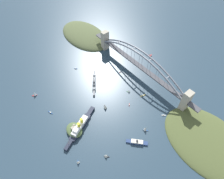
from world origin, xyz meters
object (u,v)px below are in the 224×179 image
object	(u,v)px
small_boat_8	(50,112)
small_boat_9	(76,68)
small_boat_0	(145,129)
seaplane_taxiing_near_bridge	(150,56)
small_boat_4	(164,115)
harbor_ferry_steamer	(137,142)
small_boat_5	(34,94)
small_boat_1	(106,156)
fort_island_mid_harbor	(74,130)
naval_cruiser	(94,83)
harbor_arch_bridge	(140,66)
small_boat_3	(129,91)
small_boat_6	(105,107)
small_boat_2	(129,105)
channel_marker_buoy	(120,72)
small_boat_10	(143,95)
ocean_liner	(80,126)
small_boat_7	(78,162)

from	to	relation	value
small_boat_8	small_boat_9	size ratio (longest dim) A/B	1.71
small_boat_8	small_boat_0	bearing A→B (deg)	-141.89
seaplane_taxiing_near_bridge	small_boat_4	world-z (taller)	seaplane_taxiing_near_bridge
harbor_ferry_steamer	small_boat_5	distance (m)	226.66
small_boat_8	small_boat_1	bearing A→B (deg)	-168.13
fort_island_mid_harbor	seaplane_taxiing_near_bridge	xyz separation A→B (m)	(50.45, -252.61, -2.34)
small_boat_5	small_boat_9	bearing A→B (deg)	-83.82
naval_cruiser	small_boat_9	distance (m)	64.47
harbor_arch_bridge	small_boat_1	world-z (taller)	harbor_arch_bridge
small_boat_0	small_boat_9	bearing A→B (deg)	2.39
small_boat_0	small_boat_4	distance (m)	49.91
small_boat_3	small_boat_6	distance (m)	62.86
small_boat_2	small_boat_3	world-z (taller)	small_boat_3
fort_island_mid_harbor	channel_marker_buoy	bearing A→B (deg)	-70.32
small_boat_2	small_boat_5	size ratio (longest dim) A/B	0.51
harbor_ferry_steamer	small_boat_4	world-z (taller)	harbor_ferry_steamer
fort_island_mid_harbor	small_boat_6	world-z (taller)	fort_island_mid_harbor
small_boat_1	small_boat_9	size ratio (longest dim) A/B	1.34
harbor_ferry_steamer	small_boat_1	bearing A→B (deg)	74.50
small_boat_1	small_boat_9	xyz separation A→B (m)	(204.82, -75.10, -3.40)
harbor_arch_bridge	channel_marker_buoy	xyz separation A→B (m)	(31.36, 28.54, -26.03)
harbor_ferry_steamer	small_boat_4	distance (m)	77.76
small_boat_9	harbor_arch_bridge	bearing A→B (deg)	-137.21
harbor_arch_bridge	fort_island_mid_harbor	distance (m)	191.23
small_boat_10	small_boat_2	bearing A→B (deg)	88.40
seaplane_taxiing_near_bridge	small_boat_5	world-z (taller)	small_boat_5
small_boat_5	small_boat_0	bearing A→B (deg)	-150.03
ocean_liner	small_boat_1	world-z (taller)	ocean_liner
ocean_liner	small_boat_3	bearing A→B (deg)	-88.15
small_boat_7	seaplane_taxiing_near_bridge	bearing A→B (deg)	-69.96
seaplane_taxiing_near_bridge	small_boat_8	world-z (taller)	seaplane_taxiing_near_bridge
small_boat_0	small_boat_4	world-z (taller)	small_boat_0
harbor_ferry_steamer	small_boat_8	distance (m)	173.22
small_boat_5	small_boat_9	size ratio (longest dim) A/B	1.81
small_boat_7	small_boat_9	size ratio (longest dim) A/B	1.26
seaplane_taxiing_near_bridge	small_boat_10	size ratio (longest dim) A/B	1.03
small_boat_2	small_boat_6	xyz separation A→B (m)	(24.81, 40.95, 4.25)
small_boat_0	small_boat_3	bearing A→B (deg)	-24.65
small_boat_0	channel_marker_buoy	distance (m)	150.45
seaplane_taxiing_near_bridge	small_boat_7	xyz separation A→B (m)	(-101.86, 279.25, 1.58)
small_boat_2	small_boat_3	size ratio (longest dim) A/B	0.83
fort_island_mid_harbor	small_boat_10	world-z (taller)	fort_island_mid_harbor
small_boat_4	small_boat_7	xyz separation A→B (m)	(30.23, 174.59, 3.01)
small_boat_8	small_boat_6	bearing A→B (deg)	-124.31
small_boat_8	small_boat_3	bearing A→B (deg)	-111.81
harbor_arch_bridge	small_boat_8	bearing A→B (deg)	79.52
small_boat_2	ocean_liner	bearing A→B (deg)	78.76
small_boat_2	small_boat_5	bearing A→B (deg)	42.87
small_boat_2	small_boat_7	distance (m)	144.30
harbor_ferry_steamer	small_boat_1	size ratio (longest dim) A/B	3.67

